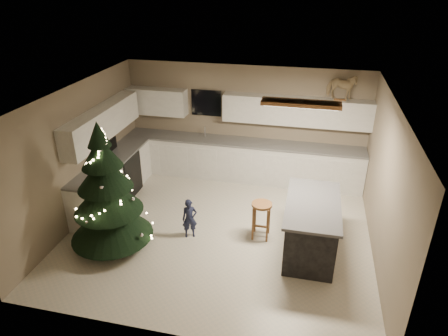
{
  "coord_description": "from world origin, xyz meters",
  "views": [
    {
      "loc": [
        1.47,
        -6.09,
        4.41
      ],
      "look_at": [
        0.0,
        0.35,
        1.15
      ],
      "focal_mm": 32.0,
      "sensor_mm": 36.0,
      "label": 1
    }
  ],
  "objects_px": {
    "bar_stool": "(262,212)",
    "toddler": "(190,219)",
    "christmas_tree": "(108,198)",
    "island": "(311,227)",
    "rocking_horse": "(341,87)"
  },
  "relations": [
    {
      "from": "island",
      "to": "bar_stool",
      "type": "height_order",
      "value": "island"
    },
    {
      "from": "rocking_horse",
      "to": "toddler",
      "type": "bearing_deg",
      "value": 148.77
    },
    {
      "from": "island",
      "to": "rocking_horse",
      "type": "height_order",
      "value": "rocking_horse"
    },
    {
      "from": "bar_stool",
      "to": "christmas_tree",
      "type": "relative_size",
      "value": 0.3
    },
    {
      "from": "island",
      "to": "christmas_tree",
      "type": "bearing_deg",
      "value": -169.36
    },
    {
      "from": "island",
      "to": "toddler",
      "type": "height_order",
      "value": "island"
    },
    {
      "from": "island",
      "to": "bar_stool",
      "type": "distance_m",
      "value": 0.9
    },
    {
      "from": "christmas_tree",
      "to": "bar_stool",
      "type": "bearing_deg",
      "value": 18.4
    },
    {
      "from": "bar_stool",
      "to": "rocking_horse",
      "type": "xyz_separation_m",
      "value": [
        1.25,
        2.34,
        1.76
      ]
    },
    {
      "from": "bar_stool",
      "to": "toddler",
      "type": "relative_size",
      "value": 0.93
    },
    {
      "from": "island",
      "to": "rocking_horse",
      "type": "bearing_deg",
      "value": 81.7
    },
    {
      "from": "island",
      "to": "rocking_horse",
      "type": "relative_size",
      "value": 2.52
    },
    {
      "from": "bar_stool",
      "to": "christmas_tree",
      "type": "distance_m",
      "value": 2.69
    },
    {
      "from": "island",
      "to": "rocking_horse",
      "type": "xyz_separation_m",
      "value": [
        0.37,
        2.54,
        1.81
      ]
    },
    {
      "from": "christmas_tree",
      "to": "rocking_horse",
      "type": "xyz_separation_m",
      "value": [
        3.77,
        3.18,
        1.32
      ]
    }
  ]
}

